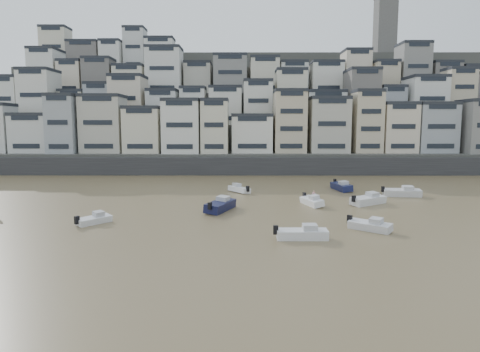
{
  "coord_description": "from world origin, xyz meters",
  "views": [
    {
      "loc": [
        9.16,
        -21.26,
        10.27
      ],
      "look_at": [
        8.97,
        30.0,
        4.0
      ],
      "focal_mm": 32.0,
      "sensor_mm": 36.0,
      "label": 1
    }
  ],
  "objects_px": {
    "boat_i": "(341,185)",
    "boat_j": "(94,219)",
    "boat_a": "(302,232)",
    "boat_g": "(402,191)",
    "boat_c": "(220,204)",
    "boat_h": "(239,188)",
    "boat_d": "(368,198)",
    "boat_b": "(370,224)",
    "person_pink": "(314,197)",
    "boat_e": "(312,200)"
  },
  "relations": [
    {
      "from": "boat_d",
      "to": "boat_e",
      "type": "xyz_separation_m",
      "value": [
        -7.34,
        -0.68,
        -0.14
      ]
    },
    {
      "from": "boat_d",
      "to": "person_pink",
      "type": "relative_size",
      "value": 3.32
    },
    {
      "from": "boat_b",
      "to": "boat_c",
      "type": "bearing_deg",
      "value": -172.39
    },
    {
      "from": "boat_g",
      "to": "boat_c",
      "type": "distance_m",
      "value": 27.31
    },
    {
      "from": "boat_h",
      "to": "boat_g",
      "type": "bearing_deg",
      "value": -133.89
    },
    {
      "from": "boat_b",
      "to": "person_pink",
      "type": "relative_size",
      "value": 2.58
    },
    {
      "from": "boat_i",
      "to": "boat_e",
      "type": "xyz_separation_m",
      "value": [
        -6.64,
        -12.52,
        -0.14
      ]
    },
    {
      "from": "boat_i",
      "to": "boat_c",
      "type": "distance_m",
      "value": 24.0
    },
    {
      "from": "boat_j",
      "to": "boat_c",
      "type": "bearing_deg",
      "value": -22.34
    },
    {
      "from": "boat_a",
      "to": "boat_d",
      "type": "relative_size",
      "value": 0.87
    },
    {
      "from": "boat_h",
      "to": "boat_d",
      "type": "height_order",
      "value": "boat_d"
    },
    {
      "from": "boat_j",
      "to": "boat_d",
      "type": "bearing_deg",
      "value": -31.71
    },
    {
      "from": "boat_h",
      "to": "person_pink",
      "type": "distance_m",
      "value": 13.42
    },
    {
      "from": "boat_c",
      "to": "boat_a",
      "type": "bearing_deg",
      "value": -126.84
    },
    {
      "from": "boat_g",
      "to": "boat_d",
      "type": "height_order",
      "value": "boat_d"
    },
    {
      "from": "boat_h",
      "to": "person_pink",
      "type": "height_order",
      "value": "person_pink"
    },
    {
      "from": "boat_i",
      "to": "boat_j",
      "type": "distance_m",
      "value": 38.22
    },
    {
      "from": "boat_c",
      "to": "person_pink",
      "type": "distance_m",
      "value": 12.66
    },
    {
      "from": "boat_b",
      "to": "boat_i",
      "type": "distance_m",
      "value": 25.55
    },
    {
      "from": "boat_b",
      "to": "boat_h",
      "type": "bearing_deg",
      "value": 158.99
    },
    {
      "from": "boat_j",
      "to": "boat_d",
      "type": "xyz_separation_m",
      "value": [
        31.47,
        10.82,
        0.24
      ]
    },
    {
      "from": "boat_b",
      "to": "boat_g",
      "type": "height_order",
      "value": "boat_g"
    },
    {
      "from": "boat_d",
      "to": "boat_h",
      "type": "bearing_deg",
      "value": 115.51
    },
    {
      "from": "boat_g",
      "to": "boat_d",
      "type": "relative_size",
      "value": 0.98
    },
    {
      "from": "boat_c",
      "to": "boat_d",
      "type": "height_order",
      "value": "boat_c"
    },
    {
      "from": "boat_d",
      "to": "boat_e",
      "type": "relative_size",
      "value": 1.21
    },
    {
      "from": "boat_a",
      "to": "boat_c",
      "type": "distance_m",
      "value": 14.98
    },
    {
      "from": "boat_i",
      "to": "boat_j",
      "type": "relative_size",
      "value": 1.44
    },
    {
      "from": "boat_g",
      "to": "person_pink",
      "type": "height_order",
      "value": "person_pink"
    },
    {
      "from": "boat_i",
      "to": "boat_g",
      "type": "height_order",
      "value": "boat_i"
    },
    {
      "from": "boat_e",
      "to": "person_pink",
      "type": "relative_size",
      "value": 2.74
    },
    {
      "from": "boat_c",
      "to": "boat_j",
      "type": "bearing_deg",
      "value": 139.46
    },
    {
      "from": "boat_h",
      "to": "boat_c",
      "type": "height_order",
      "value": "boat_c"
    },
    {
      "from": "boat_a",
      "to": "boat_j",
      "type": "bearing_deg",
      "value": 163.61
    },
    {
      "from": "boat_h",
      "to": "person_pink",
      "type": "bearing_deg",
      "value": -168.75
    },
    {
      "from": "boat_a",
      "to": "boat_j",
      "type": "height_order",
      "value": "boat_a"
    },
    {
      "from": "boat_h",
      "to": "boat_a",
      "type": "height_order",
      "value": "boat_a"
    },
    {
      "from": "boat_i",
      "to": "boat_e",
      "type": "height_order",
      "value": "boat_i"
    },
    {
      "from": "boat_j",
      "to": "boat_c",
      "type": "xyz_separation_m",
      "value": [
        12.71,
        6.86,
        0.3
      ]
    },
    {
      "from": "boat_e",
      "to": "boat_a",
      "type": "bearing_deg",
      "value": -28.54
    },
    {
      "from": "boat_h",
      "to": "person_pink",
      "type": "xyz_separation_m",
      "value": [
        9.7,
        -9.27,
        0.24
      ]
    },
    {
      "from": "boat_b",
      "to": "boat_c",
      "type": "height_order",
      "value": "boat_c"
    },
    {
      "from": "boat_b",
      "to": "boat_a",
      "type": "distance_m",
      "value": 7.68
    },
    {
      "from": "boat_b",
      "to": "boat_i",
      "type": "height_order",
      "value": "boat_i"
    },
    {
      "from": "boat_h",
      "to": "boat_e",
      "type": "relative_size",
      "value": 0.97
    },
    {
      "from": "person_pink",
      "to": "boat_a",
      "type": "bearing_deg",
      "value": -102.88
    },
    {
      "from": "boat_h",
      "to": "boat_j",
      "type": "bearing_deg",
      "value": 109.04
    },
    {
      "from": "boat_a",
      "to": "boat_i",
      "type": "bearing_deg",
      "value": 69.84
    },
    {
      "from": "boat_a",
      "to": "boat_b",
      "type": "bearing_deg",
      "value": 23.59
    },
    {
      "from": "boat_h",
      "to": "boat_a",
      "type": "bearing_deg",
      "value": 157.31
    }
  ]
}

